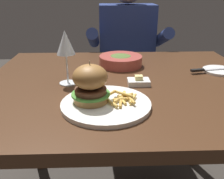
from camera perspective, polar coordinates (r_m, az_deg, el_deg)
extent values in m
cube|color=#472B19|center=(1.00, 2.76, 0.95)|extent=(1.11, 0.92, 0.04)
cylinder|color=#472B19|center=(1.57, -17.14, -6.49)|extent=(0.06, 0.06, 0.70)
cylinder|color=#472B19|center=(1.62, 19.07, -5.80)|extent=(0.06, 0.06, 0.70)
cylinder|color=white|center=(0.78, -1.39, -3.38)|extent=(0.28, 0.28, 0.01)
cylinder|color=#B78447|center=(0.78, -4.85, -1.96)|extent=(0.11, 0.11, 0.02)
cylinder|color=#4C9338|center=(0.78, -4.88, -1.02)|extent=(0.12, 0.12, 0.01)
cylinder|color=brown|center=(0.77, -4.91, -0.27)|extent=(0.10, 0.10, 0.02)
ellipsoid|color=#9C6A35|center=(0.75, -5.02, 2.92)|extent=(0.11, 0.11, 0.08)
cylinder|color=#CCB78C|center=(0.75, -5.09, 4.72)|extent=(0.00, 0.00, 0.05)
cylinder|color=#E0B251|center=(0.78, 2.29, -2.36)|extent=(0.03, 0.07, 0.01)
cylinder|color=gold|center=(0.76, 1.98, -3.11)|extent=(0.02, 0.06, 0.01)
cylinder|color=#E0B251|center=(0.81, 2.96, -1.44)|extent=(0.01, 0.07, 0.01)
cylinder|color=#E0B251|center=(0.78, 2.74, -2.13)|extent=(0.07, 0.02, 0.01)
cylinder|color=#EABC5B|center=(0.78, 1.70, -2.19)|extent=(0.04, 0.05, 0.01)
cylinder|color=#E0B251|center=(0.79, 2.52, -0.95)|extent=(0.06, 0.05, 0.01)
cylinder|color=gold|center=(0.79, -0.51, -1.02)|extent=(0.04, 0.05, 0.01)
cylinder|color=#E0B251|center=(0.80, 3.06, -1.38)|extent=(0.05, 0.03, 0.01)
cylinder|color=#E0B251|center=(0.76, -0.38, -2.85)|extent=(0.05, 0.07, 0.01)
cylinder|color=gold|center=(0.78, 4.03, -2.11)|extent=(0.03, 0.07, 0.01)
cylinder|color=#EABC5B|center=(0.78, 4.76, -2.08)|extent=(0.03, 0.06, 0.01)
cylinder|color=silver|center=(0.98, -9.97, 1.47)|extent=(0.07, 0.07, 0.00)
cylinder|color=silver|center=(0.96, -10.20, 4.70)|extent=(0.01, 0.01, 0.11)
cone|color=silver|center=(0.93, -10.63, 10.51)|extent=(0.07, 0.07, 0.09)
cylinder|color=white|center=(1.19, 23.33, 4.00)|extent=(0.14, 0.14, 0.01)
cube|color=silver|center=(1.19, 23.38, 4.34)|extent=(0.16, 0.04, 0.00)
cube|color=black|center=(1.13, 18.96, 4.21)|extent=(0.06, 0.03, 0.01)
cube|color=white|center=(0.95, 6.09, 1.72)|extent=(0.08, 0.06, 0.02)
cube|color=#F4E58C|center=(0.95, 6.13, 2.73)|extent=(0.03, 0.02, 0.02)
cylinder|color=#B24C42|center=(1.18, 1.95, 6.59)|extent=(0.20, 0.20, 0.05)
ellipsoid|color=#4C662D|center=(1.17, 1.96, 7.42)|extent=(0.11, 0.11, 0.02)
cube|color=#282833|center=(1.88, 3.01, -4.57)|extent=(0.30, 0.22, 0.46)
cube|color=navy|center=(1.71, 3.35, 10.17)|extent=(0.36, 0.20, 0.52)
cylinder|color=navy|center=(1.62, -4.29, 11.56)|extent=(0.07, 0.34, 0.18)
cylinder|color=navy|center=(1.66, 11.39, 11.48)|extent=(0.07, 0.34, 0.18)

